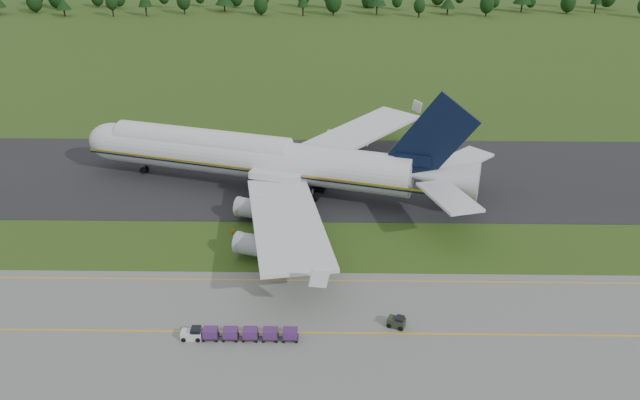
{
  "coord_description": "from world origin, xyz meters",
  "views": [
    {
      "loc": [
        5.17,
        -85.65,
        49.54
      ],
      "look_at": [
        3.73,
        2.0,
        7.13
      ],
      "focal_mm": 35.0,
      "sensor_mm": 36.0,
      "label": 1
    }
  ],
  "objects_px": {
    "baggage_train": "(238,334)",
    "edge_markers": "(275,232)",
    "aircraft": "(260,158)",
    "utility_cart": "(396,323)"
  },
  "relations": [
    {
      "from": "utility_cart",
      "to": "edge_markers",
      "type": "height_order",
      "value": "utility_cart"
    },
    {
      "from": "aircraft",
      "to": "utility_cart",
      "type": "relative_size",
      "value": 30.51
    },
    {
      "from": "aircraft",
      "to": "edge_markers",
      "type": "xyz_separation_m",
      "value": [
        4.06,
        -17.57,
        -5.92
      ]
    },
    {
      "from": "baggage_train",
      "to": "utility_cart",
      "type": "bearing_deg",
      "value": 8.18
    },
    {
      "from": "utility_cart",
      "to": "edge_markers",
      "type": "bearing_deg",
      "value": 125.59
    },
    {
      "from": "aircraft",
      "to": "baggage_train",
      "type": "bearing_deg",
      "value": -87.77
    },
    {
      "from": "aircraft",
      "to": "edge_markers",
      "type": "relative_size",
      "value": 5.38
    },
    {
      "from": "edge_markers",
      "to": "baggage_train",
      "type": "bearing_deg",
      "value": -94.8
    },
    {
      "from": "utility_cart",
      "to": "baggage_train",
      "type": "bearing_deg",
      "value": -171.82
    },
    {
      "from": "baggage_train",
      "to": "edge_markers",
      "type": "distance_m",
      "value": 27.61
    }
  ]
}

